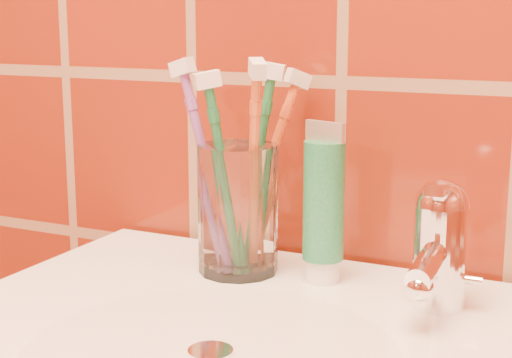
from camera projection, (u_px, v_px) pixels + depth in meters
The scene contains 8 objects.
glass_tumbler at pixel (238, 209), 0.80m from camera, with size 0.08×0.08×0.13m, color white.
toothpaste_tube at pixel (324, 208), 0.77m from camera, with size 0.05×0.04×0.16m.
faucet at pixel (439, 241), 0.70m from camera, with size 0.05×0.11×0.12m.
toothbrush_0 at pixel (225, 177), 0.78m from camera, with size 0.05×0.05×0.21m, color #1C6C3E, non-canonical shape.
toothbrush_1 at pixel (253, 172), 0.77m from camera, with size 0.05×0.06×0.23m, color #C65723, non-canonical shape.
toothbrush_2 at pixel (207, 168), 0.80m from camera, with size 0.08×0.03×0.22m, color #844AA0, non-canonical shape.
toothbrush_3 at pixel (256, 170), 0.80m from camera, with size 0.06×0.03×0.22m, color #1E723F, non-canonical shape.
toothbrush_4 at pixel (266, 171), 0.82m from camera, with size 0.07×0.08×0.21m, color orange, non-canonical shape.
Camera 1 is at (0.28, 0.41, 1.11)m, focal length 55.00 mm.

